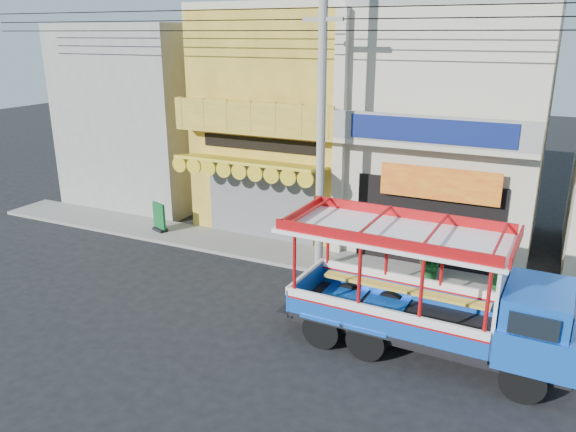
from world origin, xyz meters
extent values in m
plane|color=black|center=(0.00, 0.00, 0.00)|extent=(90.00, 90.00, 0.00)
cube|color=slate|center=(0.00, 4.00, 0.06)|extent=(30.00, 2.00, 0.12)
cube|color=#A28324|center=(-4.00, 8.00, 4.00)|extent=(6.00, 6.00, 8.00)
cube|color=#595B5E|center=(-4.00, 4.98, 1.40)|extent=(4.20, 0.10, 2.60)
cube|color=gold|center=(-4.00, 4.25, 3.05)|extent=(5.20, 1.50, 0.31)
cube|color=#A28324|center=(-4.00, 4.65, 4.05)|extent=(6.00, 0.70, 0.18)
cube|color=#A28324|center=(-4.00, 4.35, 4.60)|extent=(6.00, 0.12, 0.95)
cube|color=black|center=(-4.00, 4.97, 3.55)|extent=(4.50, 0.04, 0.45)
cube|color=beige|center=(-4.00, 8.00, 8.12)|extent=(6.00, 6.00, 0.24)
cube|color=beige|center=(2.00, 8.00, 4.00)|extent=(6.00, 6.00, 8.00)
cube|color=black|center=(2.00, 4.98, 1.50)|extent=(4.60, 0.12, 2.80)
cube|color=#FFB01A|center=(2.30, 4.70, 2.90)|extent=(3.60, 0.05, 1.00)
cube|color=beige|center=(2.00, 4.65, 4.05)|extent=(6.00, 0.70, 0.18)
cube|color=gray|center=(2.00, 4.35, 4.55)|extent=(6.00, 0.12, 0.85)
cube|color=navy|center=(2.00, 4.28, 4.55)|extent=(4.80, 0.06, 0.70)
cube|color=gray|center=(2.00, 8.00, 8.12)|extent=(6.00, 6.00, 0.24)
cube|color=beige|center=(-1.00, 4.85, 4.00)|extent=(0.35, 0.30, 8.00)
cube|color=gray|center=(-11.00, 8.00, 3.80)|extent=(6.00, 6.00, 7.60)
cylinder|color=gray|center=(-1.00, 3.30, 4.50)|extent=(0.26, 0.26, 9.00)
cube|color=gray|center=(-1.00, 3.30, 7.60)|extent=(1.20, 0.12, 0.12)
cylinder|color=black|center=(0.00, 3.30, 7.30)|extent=(28.00, 0.04, 0.04)
cylinder|color=black|center=(0.00, 3.30, 7.60)|extent=(28.00, 0.04, 0.04)
cylinder|color=black|center=(0.00, 3.30, 7.90)|extent=(28.00, 0.04, 0.04)
cylinder|color=black|center=(5.35, -1.08, 0.47)|extent=(0.95, 0.29, 0.94)
cylinder|color=black|center=(5.41, 0.71, 0.47)|extent=(0.95, 0.29, 0.94)
cylinder|color=black|center=(1.97, -0.96, 0.47)|extent=(0.95, 0.29, 0.94)
cylinder|color=black|center=(2.03, 0.82, 0.47)|extent=(0.95, 0.29, 0.94)
cylinder|color=black|center=(0.85, -0.92, 0.47)|extent=(0.95, 0.29, 0.94)
cylinder|color=black|center=(0.91, 0.86, 0.47)|extent=(0.95, 0.29, 0.94)
cube|color=black|center=(3.13, -0.11, 0.56)|extent=(6.36, 1.76, 0.26)
cube|color=blue|center=(5.57, -0.19, 1.08)|extent=(1.76, 2.12, 0.84)
cube|color=blue|center=(5.43, -0.19, 1.83)|extent=(1.38, 1.94, 0.70)
cube|color=black|center=(6.09, -0.21, 1.78)|extent=(0.11, 1.65, 0.52)
cube|color=black|center=(2.36, -0.08, 0.75)|extent=(4.71, 2.22, 0.11)
cube|color=blue|center=(2.32, -1.08, 1.08)|extent=(4.65, 0.23, 0.56)
cube|color=white|center=(2.32, -1.08, 1.33)|extent=(4.65, 0.24, 0.21)
cube|color=blue|center=(2.39, 0.91, 1.08)|extent=(4.65, 0.23, 0.56)
cube|color=white|center=(2.39, 0.91, 1.33)|extent=(4.65, 0.24, 0.21)
cylinder|color=#AD0D10|center=(0.14, -0.98, 2.11)|extent=(0.09, 0.09, 1.50)
cylinder|color=#AD0D10|center=(0.21, 0.97, 2.11)|extent=(0.09, 0.09, 1.50)
cube|color=white|center=(4.70, -0.16, 1.81)|extent=(0.14, 1.90, 2.11)
cube|color=white|center=(2.26, -0.08, 2.86)|extent=(5.29, 2.48, 0.09)
cube|color=#AD0D10|center=(2.26, -0.08, 3.03)|extent=(5.09, 2.38, 0.24)
cube|color=black|center=(-7.73, 3.87, 0.17)|extent=(0.67, 0.51, 0.11)
cube|color=#0E5021|center=(-7.73, 3.87, 0.72)|extent=(0.69, 0.32, 0.98)
imported|color=#195822|center=(2.34, 4.25, 0.62)|extent=(1.08, 1.00, 1.01)
imported|color=#195822|center=(2.41, 3.84, 0.60)|extent=(0.66, 0.68, 0.97)
imported|color=#195822|center=(4.42, 4.05, 0.65)|extent=(0.77, 0.77, 1.07)
camera|label=1|loc=(5.29, -12.03, 7.24)|focal=35.00mm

